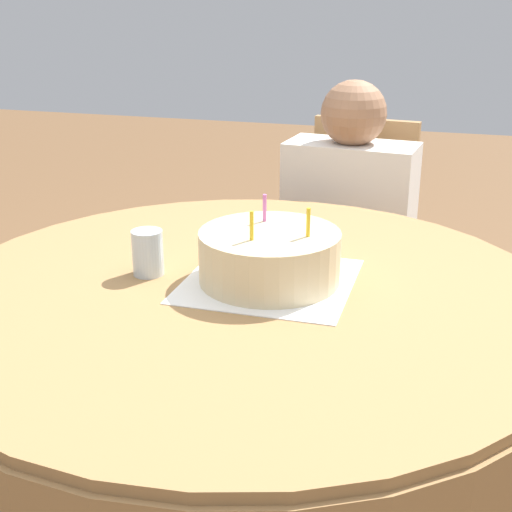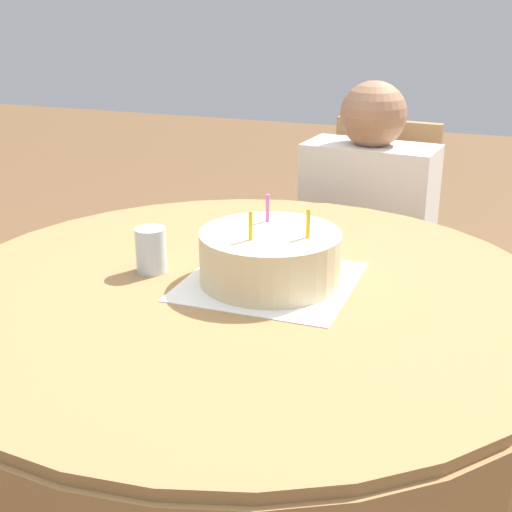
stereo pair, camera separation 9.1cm
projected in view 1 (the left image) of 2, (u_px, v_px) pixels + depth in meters
The scene contains 6 objects.
dining_table at pixel (245, 326), 1.47m from camera, with size 1.28×1.28×0.77m.
chair at pixel (352, 258), 2.38m from camera, with size 0.42×0.42×0.94m.
person at pixel (347, 221), 2.24m from camera, with size 0.41×0.32×1.08m.
napkin at pixel (269, 281), 1.46m from camera, with size 0.34×0.34×0.00m.
birthday_cake at pixel (270, 256), 1.44m from camera, with size 0.29×0.29×0.16m.
drinking_glass at pixel (148, 253), 1.48m from camera, with size 0.07×0.07×0.10m.
Camera 1 is at (0.40, -1.26, 1.34)m, focal length 50.00 mm.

